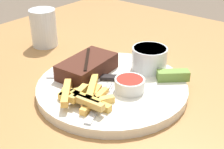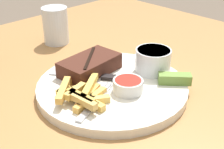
{
  "view_description": "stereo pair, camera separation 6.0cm",
  "coord_description": "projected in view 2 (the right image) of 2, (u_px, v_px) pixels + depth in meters",
  "views": [
    {
      "loc": [
        -0.41,
        -0.33,
        1.09
      ],
      "look_at": [
        0.0,
        0.0,
        0.8
      ],
      "focal_mm": 50.0,
      "sensor_mm": 36.0,
      "label": 1
    },
    {
      "loc": [
        -0.37,
        -0.38,
        1.09
      ],
      "look_at": [
        0.0,
        0.0,
        0.8
      ],
      "focal_mm": 50.0,
      "sensor_mm": 36.0,
      "label": 2
    }
  ],
  "objects": [
    {
      "name": "knife_utensil",
      "position": [
        97.0,
        77.0,
        0.63
      ],
      "size": [
        0.1,
        0.15,
        0.01
      ],
      "rotation": [
        0.0,
        0.0,
        2.15
      ],
      "color": "#B7B7BC",
      "rests_on": "dinner_plate"
    },
    {
      "name": "pickle_spear",
      "position": [
        175.0,
        79.0,
        0.61
      ],
      "size": [
        0.06,
        0.06,
        0.02
      ],
      "color": "olive",
      "rests_on": "dinner_plate"
    },
    {
      "name": "dinner_plate",
      "position": [
        112.0,
        87.0,
        0.62
      ],
      "size": [
        0.3,
        0.3,
        0.02
      ],
      "color": "silver",
      "rests_on": "dining_table"
    },
    {
      "name": "fries_pile",
      "position": [
        81.0,
        94.0,
        0.56
      ],
      "size": [
        0.11,
        0.13,
        0.02
      ],
      "color": "gold",
      "rests_on": "dinner_plate"
    },
    {
      "name": "dining_table",
      "position": [
        112.0,
        127.0,
        0.66
      ],
      "size": [
        1.11,
        1.05,
        0.77
      ],
      "color": "#A87542",
      "rests_on": "ground_plane"
    },
    {
      "name": "steak_portion",
      "position": [
        91.0,
        65.0,
        0.65
      ],
      "size": [
        0.13,
        0.08,
        0.04
      ],
      "color": "#472319",
      "rests_on": "dinner_plate"
    },
    {
      "name": "fork_utensil",
      "position": [
        95.0,
        103.0,
        0.55
      ],
      "size": [
        0.13,
        0.06,
        0.0
      ],
      "rotation": [
        0.0,
        0.0,
        6.67
      ],
      "color": "#B7B7BC",
      "rests_on": "dinner_plate"
    },
    {
      "name": "coleslaw_cup",
      "position": [
        153.0,
        59.0,
        0.65
      ],
      "size": [
        0.07,
        0.07,
        0.05
      ],
      "color": "white",
      "rests_on": "dinner_plate"
    },
    {
      "name": "drinking_glass",
      "position": [
        56.0,
        25.0,
        0.82
      ],
      "size": [
        0.07,
        0.07,
        0.1
      ],
      "color": "silver",
      "rests_on": "dining_table"
    },
    {
      "name": "dipping_sauce_cup",
      "position": [
        128.0,
        85.0,
        0.58
      ],
      "size": [
        0.06,
        0.06,
        0.02
      ],
      "color": "silver",
      "rests_on": "dinner_plate"
    }
  ]
}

